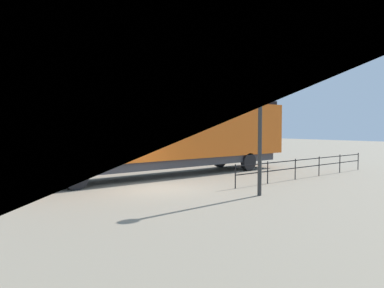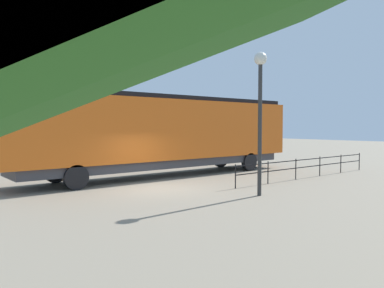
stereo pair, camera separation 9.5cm
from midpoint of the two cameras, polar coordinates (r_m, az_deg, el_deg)
The scene contains 4 objects.
ground_plane at distance 16.63m, azimuth -5.07°, elevation -6.86°, with size 120.00×120.00×0.00m, color gray.
locomotive at distance 21.06m, azimuth -2.81°, elevation 1.90°, with size 2.89×17.37×4.43m.
lamp_post at distance 15.07m, azimuth 10.55°, elevation 7.41°, with size 0.51×0.51×5.68m.
platform_fence at distance 21.05m, azimuth 17.46°, elevation -2.99°, with size 0.05×11.22×1.08m.
Camera 2 is at (13.61, -9.15, 2.77)m, focal length 34.93 mm.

